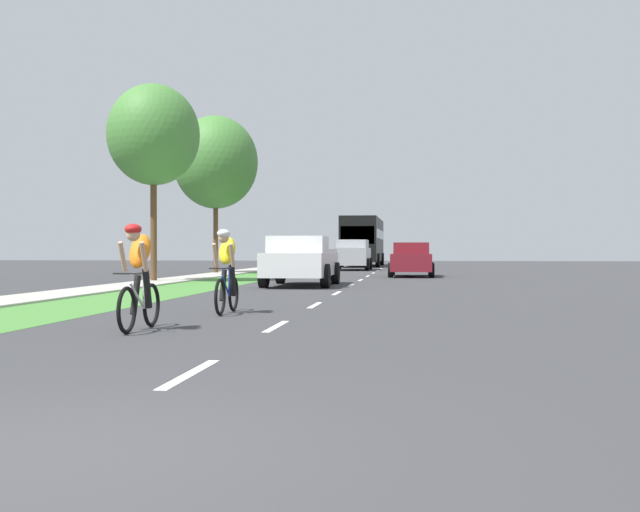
{
  "coord_description": "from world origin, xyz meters",
  "views": [
    {
      "loc": [
        2.16,
        -4.26,
        1.2
      ],
      "look_at": [
        -0.94,
        20.9,
        1.0
      ],
      "focal_mm": 43.56,
      "sensor_mm": 36.0,
      "label": 1
    }
  ],
  "objects": [
    {
      "name": "bus_black",
      "position": [
        -1.67,
        52.78,
        1.98
      ],
      "size": [
        2.78,
        11.6,
        3.48
      ],
      "color": "black",
      "rests_on": "ground_plane"
    },
    {
      "name": "grass_verge",
      "position": [
        -5.01,
        20.0,
        0.0
      ],
      "size": [
        2.58,
        70.0,
        0.01
      ],
      "primitive_type": "cube",
      "color": "#478438",
      "rests_on": "ground_plane"
    },
    {
      "name": "sidewalk_concrete",
      "position": [
        -7.18,
        20.0,
        0.0
      ],
      "size": [
        1.77,
        70.0,
        0.1
      ],
      "primitive_type": "cube",
      "color": "#B2ADA3",
      "rests_on": "ground_plane"
    },
    {
      "name": "street_tree_far",
      "position": [
        -7.89,
        34.06,
        5.62
      ],
      "size": [
        4.27,
        4.27,
        7.98
      ],
      "color": "brown",
      "rests_on": "ground_plane"
    },
    {
      "name": "pickup_white",
      "position": [
        -1.62,
        21.18,
        0.83
      ],
      "size": [
        2.22,
        5.1,
        1.64
      ],
      "color": "silver",
      "rests_on": "ground_plane"
    },
    {
      "name": "suv_silver",
      "position": [
        -1.53,
        41.37,
        0.95
      ],
      "size": [
        2.15,
        4.7,
        1.79
      ],
      "color": "#A5A8AD",
      "rests_on": "ground_plane"
    },
    {
      "name": "sedan_maroon",
      "position": [
        1.97,
        30.67,
        0.77
      ],
      "size": [
        1.98,
        4.3,
        1.52
      ],
      "color": "maroon",
      "rests_on": "ground_plane"
    },
    {
      "name": "street_tree_near",
      "position": [
        -7.57,
        23.75,
        5.49
      ],
      "size": [
        3.44,
        3.44,
        7.4
      ],
      "color": "brown",
      "rests_on": "ground_plane"
    },
    {
      "name": "cyclist_trailing",
      "position": [
        -1.37,
        9.99,
        0.81
      ],
      "size": [
        0.42,
        1.72,
        1.58
      ],
      "color": "black",
      "rests_on": "ground_plane"
    },
    {
      "name": "lane_markings_center",
      "position": [
        0.0,
        24.0,
        0.0
      ],
      "size": [
        0.12,
        53.13,
        0.01
      ],
      "color": "white",
      "rests_on": "ground_plane"
    },
    {
      "name": "cyclist_lead",
      "position": [
        -1.92,
        6.83,
        0.81
      ],
      "size": [
        0.42,
        1.72,
        1.58
      ],
      "color": "black",
      "rests_on": "ground_plane"
    },
    {
      "name": "ground_plane",
      "position": [
        0.0,
        20.0,
        0.0
      ],
      "size": [
        120.0,
        120.0,
        0.0
      ],
      "primitive_type": "plane",
      "color": "#38383A"
    }
  ]
}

